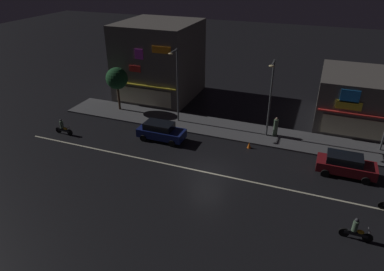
% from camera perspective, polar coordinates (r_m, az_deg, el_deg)
% --- Properties ---
extents(ground_plane, '(140.00, 140.00, 0.00)m').
position_cam_1_polar(ground_plane, '(27.06, 2.48, -6.13)').
color(ground_plane, black).
extents(lane_divider_stripe, '(34.10, 0.16, 0.01)m').
position_cam_1_polar(lane_divider_stripe, '(27.06, 2.48, -6.12)').
color(lane_divider_stripe, beige).
rests_on(lane_divider_stripe, ground).
extents(sidewalk_far, '(35.89, 4.04, 0.14)m').
position_cam_1_polar(sidewalk_far, '(33.52, 6.79, 0.90)').
color(sidewalk_far, '#4C4C4F').
rests_on(sidewalk_far, ground).
extents(storefront_left_block, '(7.26, 8.63, 5.07)m').
position_cam_1_polar(storefront_left_block, '(37.75, 25.63, 5.49)').
color(storefront_left_block, '#56514C').
rests_on(storefront_left_block, ground).
extents(storefront_center_block, '(8.34, 8.89, 8.55)m').
position_cam_1_polar(storefront_center_block, '(41.19, -5.40, 12.33)').
color(storefront_center_block, '#56514C').
rests_on(storefront_center_block, ground).
extents(streetlamp_west, '(0.44, 1.64, 7.33)m').
position_cam_1_polar(streetlamp_west, '(33.35, -2.55, 9.08)').
color(streetlamp_west, '#47494C').
rests_on(streetlamp_west, sidewalk_far).
extents(streetlamp_mid, '(0.44, 1.64, 7.14)m').
position_cam_1_polar(streetlamp_mid, '(31.05, 12.85, 6.80)').
color(streetlamp_mid, '#47494C').
rests_on(streetlamp_mid, sidewalk_far).
extents(pedestrian_on_sidewalk, '(0.41, 0.41, 1.81)m').
position_cam_1_polar(pedestrian_on_sidewalk, '(32.72, 13.66, 1.33)').
color(pedestrian_on_sidewalk, '#4C664C').
rests_on(pedestrian_on_sidewalk, sidewalk_far).
extents(street_tree, '(2.30, 2.30, 4.63)m').
position_cam_1_polar(street_tree, '(37.44, -12.32, 9.18)').
color(street_tree, '#473323').
rests_on(street_tree, sidewalk_far).
extents(parked_car_near_kerb, '(4.30, 1.98, 1.67)m').
position_cam_1_polar(parked_car_near_kerb, '(31.46, -5.18, 0.74)').
color(parked_car_near_kerb, navy).
rests_on(parked_car_near_kerb, ground).
extents(parked_car_trailing, '(4.30, 1.98, 1.67)m').
position_cam_1_polar(parked_car_trailing, '(28.87, 24.05, -4.41)').
color(parked_car_trailing, maroon).
rests_on(parked_car_trailing, ground).
extents(motorcycle_lead, '(1.90, 0.60, 1.52)m').
position_cam_1_polar(motorcycle_lead, '(34.62, -20.53, 1.17)').
color(motorcycle_lead, black).
rests_on(motorcycle_lead, ground).
extents(motorcycle_trailing_far, '(1.90, 0.60, 1.52)m').
position_cam_1_polar(motorcycle_trailing_far, '(23.17, 25.46, -14.01)').
color(motorcycle_trailing_far, black).
rests_on(motorcycle_trailing_far, ground).
extents(traffic_cone, '(0.36, 0.36, 0.55)m').
position_cam_1_polar(traffic_cone, '(30.64, 9.44, -1.58)').
color(traffic_cone, orange).
rests_on(traffic_cone, ground).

